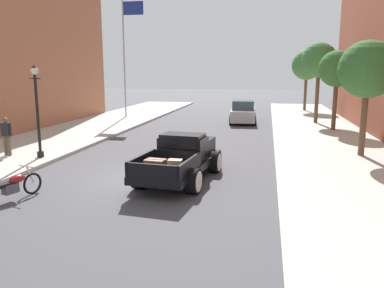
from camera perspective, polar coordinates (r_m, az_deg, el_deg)
The scene contains 12 objects.
ground_plane at distance 13.91m, azimuth -6.56°, elevation -4.90°, with size 140.00×140.00×0.00m, color #47474C.
sidewalk_right at distance 13.64m, azimuth 24.06°, elevation -5.77°, with size 5.50×64.00×0.15m, color #B7B2A8.
hotrod_truck_black at distance 13.54m, azimuth -1.45°, elevation -1.97°, with size 2.54×5.07×1.58m.
motorcycle_parked at distance 12.40m, azimuth -25.14°, elevation -5.68°, with size 0.81×2.05×0.93m.
car_background_silver at distance 28.64m, azimuth 7.56°, elevation 4.66°, with size 2.02×4.38×1.65m.
pedestrian_sidewalk_left at distance 18.32m, azimuth -25.76°, elevation 1.34°, with size 0.53×0.22×1.65m.
street_lamp_near at distance 17.24m, azimuth -21.97°, elevation 5.47°, with size 0.50×0.32×3.85m.
flagpole at distance 31.47m, azimuth -9.67°, elevation 14.26°, with size 1.74×0.16×9.16m.
street_tree_nearest at distance 17.91m, azimuth 24.56°, elevation 9.93°, with size 2.41×2.41×4.87m.
street_tree_second at distance 25.24m, azimuth 20.67°, elevation 10.29°, with size 2.20×2.20×4.84m.
street_tree_third at distance 28.60m, azimuth 18.29°, elevation 11.64°, with size 2.42×2.42×5.57m.
street_tree_farthest at distance 37.62m, azimuth 16.62°, elevation 11.08°, with size 2.71×2.71×5.51m.
Camera 1 is at (4.11, -12.76, 3.71)m, focal length 36.05 mm.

